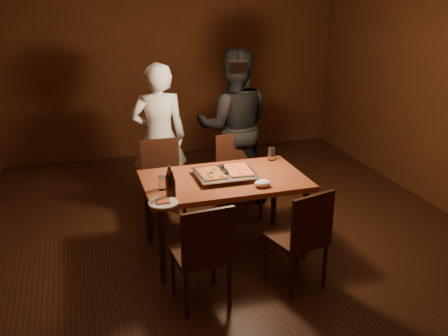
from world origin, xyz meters
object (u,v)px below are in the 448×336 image
object	(u,v)px
chair_near_right	(303,231)
plate_slice	(163,203)
pizza_tray	(225,175)
chair_near_left	(204,247)
diner_white	(159,138)
chair_far_right	(237,167)
dining_table	(224,185)
diner_dark	(234,127)
pendant_lamp	(238,66)
chair_far_left	(162,174)
beer_bottle_b	(172,184)
beer_bottle_a	(170,182)

from	to	relation	value
chair_near_right	plate_slice	distance (m)	1.17
pizza_tray	chair_near_left	bearing A→B (deg)	-113.06
diner_white	chair_far_right	bearing A→B (deg)	157.11
dining_table	chair_near_right	xyz separation A→B (m)	(0.43, -0.81, -0.14)
diner_dark	pendant_lamp	bearing A→B (deg)	87.53
chair_far_left	plate_slice	bearing A→B (deg)	80.77
chair_far_right	beer_bottle_b	xyz separation A→B (m)	(-0.94, -1.07, 0.33)
pizza_tray	diner_white	size ratio (longest dim) A/B	0.33
chair_far_left	pizza_tray	distance (m)	0.97
chair_near_right	beer_bottle_b	bearing A→B (deg)	137.05
chair_far_left	pizza_tray	size ratio (longest dim) A/B	0.88
plate_slice	chair_far_right	bearing A→B (deg)	49.00
pizza_tray	pendant_lamp	xyz separation A→B (m)	(0.15, 0.12, 0.99)
chair_far_left	diner_white	bearing A→B (deg)	-96.70
dining_table	chair_near_left	distance (m)	0.94
dining_table	diner_dark	world-z (taller)	diner_dark
chair_far_left	pendant_lamp	world-z (taller)	pendant_lamp
chair_far_right	pendant_lamp	bearing A→B (deg)	67.20
diner_dark	beer_bottle_b	bearing A→B (deg)	68.91
beer_bottle_b	plate_slice	bearing A→B (deg)	-129.56
chair_far_left	chair_near_right	xyz separation A→B (m)	(0.87, -1.65, 0.00)
dining_table	diner_white	xyz separation A→B (m)	(-0.39, 1.18, 0.16)
diner_white	diner_dark	distance (m)	0.88
chair_far_right	chair_near_left	world-z (taller)	same
chair_far_right	diner_white	size ratio (longest dim) A/B	0.29
chair_far_left	beer_bottle_a	distance (m)	1.19
dining_table	pendant_lamp	size ratio (longest dim) A/B	1.36
pizza_tray	plate_slice	distance (m)	0.79
chair_far_left	diner_white	size ratio (longest dim) A/B	0.29
pendant_lamp	chair_near_right	bearing A→B (deg)	-74.62
pizza_tray	beer_bottle_a	distance (m)	0.66
dining_table	plate_slice	world-z (taller)	plate_slice
plate_slice	pendant_lamp	bearing A→B (deg)	33.58
diner_dark	pendant_lamp	xyz separation A→B (m)	(-0.31, -1.03, 0.86)
pizza_tray	diner_dark	bearing A→B (deg)	72.61
plate_slice	diner_dark	world-z (taller)	diner_dark
chair_near_right	beer_bottle_a	distance (m)	1.18
pendant_lamp	dining_table	bearing A→B (deg)	-141.70
chair_near_right	plate_slice	size ratio (longest dim) A/B	2.07
chair_far_left	pendant_lamp	distance (m)	1.54
chair_far_left	beer_bottle_b	distance (m)	1.18
dining_table	chair_near_left	xyz separation A→B (m)	(-0.42, -0.83, -0.14)
chair_far_left	chair_near_left	bearing A→B (deg)	90.91
chair_far_right	diner_white	distance (m)	0.93
chair_near_left	pendant_lamp	world-z (taller)	pendant_lamp
pendant_lamp	pizza_tray	bearing A→B (deg)	-141.78
dining_table	beer_bottle_b	xyz separation A→B (m)	(-0.55, -0.28, 0.19)
beer_bottle_b	pendant_lamp	xyz separation A→B (m)	(0.72, 0.42, 0.90)
chair_far_left	beer_bottle_b	bearing A→B (deg)	84.86
pizza_tray	plate_slice	xyz separation A→B (m)	(-0.67, -0.42, -0.01)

